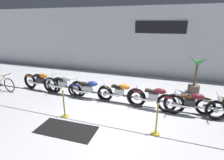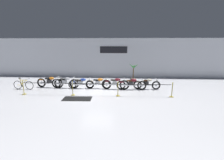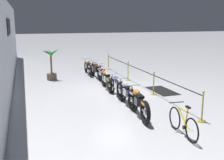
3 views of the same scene
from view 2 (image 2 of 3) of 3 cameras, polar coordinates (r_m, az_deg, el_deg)
name	(u,v)px [view 2 (image 2 of 3)]	position (r m, az deg, el deg)	size (l,w,h in m)	color
ground_plane	(97,91)	(11.87, -5.61, -4.17)	(120.00, 120.00, 0.00)	silver
back_wall	(104,58)	(16.46, -3.12, 8.32)	(28.00, 0.29, 4.20)	silver
motorcycle_orange_0	(50,82)	(13.62, -22.56, -0.74)	(2.35, 0.62, 0.97)	black
motorcycle_silver_1	(65,82)	(13.04, -17.37, -0.89)	(2.31, 0.62, 0.97)	black
motorcycle_blue_2	(81,83)	(12.56, -11.67, -1.17)	(2.14, 0.62, 0.92)	black
motorcycle_orange_3	(98,83)	(12.36, -5.22, -1.22)	(2.11, 0.62, 0.93)	black
motorcycle_maroon_4	(115,84)	(12.09, 1.32, -1.38)	(2.26, 0.62, 0.98)	black
motorcycle_maroon_5	(132,84)	(12.09, 7.47, -1.55)	(2.41, 0.62, 0.95)	black
motorcycle_cream_6	(147,84)	(12.45, 13.17, -1.41)	(2.18, 0.62, 0.93)	black
bicycle	(23,85)	(14.10, -30.68, -1.58)	(1.72, 0.48, 0.96)	black
potted_palm_left_of_row	(133,75)	(14.50, 8.07, 2.04)	(0.95, 1.01, 1.83)	brown
stanchion_far_left	(76,85)	(10.94, -13.60, -1.99)	(10.70, 0.28, 1.05)	gold
stanchion_mid_left	(73,90)	(11.12, -14.74, -3.86)	(0.28, 0.28, 1.05)	gold
stanchion_mid_right	(118,91)	(10.60, 2.27, -4.26)	(0.28, 0.28, 1.05)	gold
stanchion_far_right	(172,92)	(11.21, 21.86, -4.27)	(0.28, 0.28, 1.05)	gold
floor_banner	(77,99)	(10.45, -13.11, -6.94)	(1.93, 0.94, 0.01)	black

